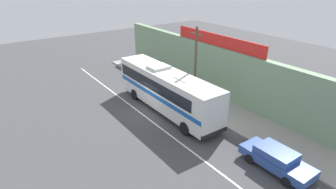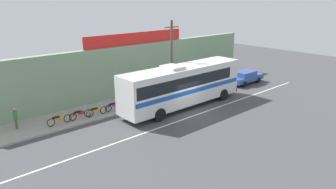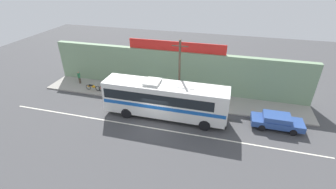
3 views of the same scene
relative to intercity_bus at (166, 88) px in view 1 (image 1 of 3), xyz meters
name	(u,v)px [view 1 (image 1 of 3)]	position (x,y,z in m)	size (l,w,h in m)	color
ground_plane	(150,112)	(-0.52, -1.35, -2.07)	(70.00, 70.00, 0.00)	#444447
sidewalk_slab	(196,97)	(-0.52, 3.85, -2.00)	(30.00, 3.60, 0.14)	gray
storefront_facade	(214,70)	(-0.52, 6.00, 0.33)	(30.00, 0.70, 4.80)	gray
storefront_billboard	(217,40)	(-0.29, 6.00, 3.28)	(11.02, 0.12, 1.10)	red
road_center_stripe	(142,114)	(-0.52, -2.15, -2.06)	(30.00, 0.14, 0.01)	silver
intercity_bus	(166,88)	(0.00, 0.00, 0.00)	(11.93, 2.61, 3.78)	silver
parked_car	(276,159)	(10.47, 0.91, -1.33)	(4.52, 1.87, 1.37)	#2D4C93
utility_pole	(195,67)	(0.93, 2.38, 1.72)	(1.60, 0.22, 7.02)	brown
motorcycle_orange	(152,76)	(-6.72, 2.73, -1.50)	(1.83, 0.56, 0.94)	black
motorcycle_green	(140,69)	(-9.67, 2.96, -1.50)	(1.88, 0.56, 0.94)	black
motorcycle_blue	(161,81)	(-5.04, 2.79, -1.50)	(1.83, 0.56, 0.94)	black
motorcycle_black	(147,73)	(-8.00, 2.96, -1.50)	(1.85, 0.56, 0.94)	black
pedestrian_by_curb	(138,58)	(-12.24, 4.23, -1.02)	(0.30, 0.48, 1.58)	brown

